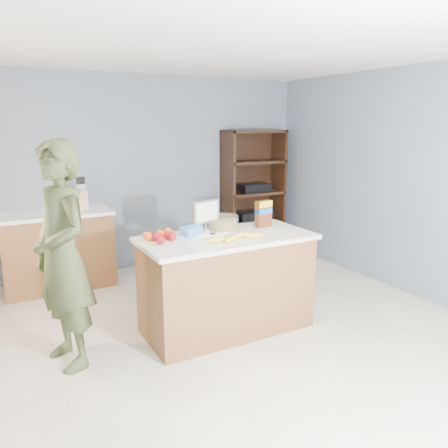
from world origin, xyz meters
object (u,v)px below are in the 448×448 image
counter_peninsula (227,287)px  shelving_unit (251,195)px  person (62,256)px  tv (206,213)px  cereal_box (264,212)px

counter_peninsula → shelving_unit: shelving_unit is taller
person → tv: bearing=83.8°
tv → cereal_box: tv is taller
person → cereal_box: 1.89m
person → cereal_box: bearing=76.2°
shelving_unit → counter_peninsula: bearing=-127.1°
shelving_unit → person: size_ratio=1.01×
shelving_unit → cereal_box: bearing=-119.1°
counter_peninsula → tv: (-0.06, 0.30, 0.64)m
counter_peninsula → tv: tv is taller
counter_peninsula → person: 1.48m
person → tv: person is taller
shelving_unit → person: bearing=-146.4°
counter_peninsula → cereal_box: 0.81m
counter_peninsula → person: bearing=176.4°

